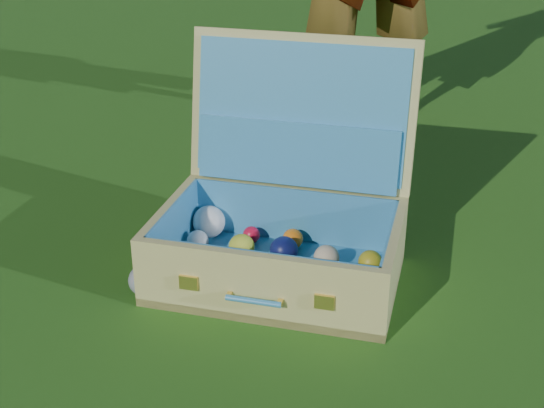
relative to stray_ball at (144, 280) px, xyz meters
The scene contains 3 objects.
ground 0.48m from the stray_ball, 23.86° to the left, with size 60.00×60.00×0.00m, color #215114.
stray_ball is the anchor object (origin of this frame).
suitcase 0.36m from the stray_ball, 12.86° to the left, with size 0.70×0.66×0.53m.
Camera 1 is at (-0.40, -1.70, 0.93)m, focal length 50.00 mm.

